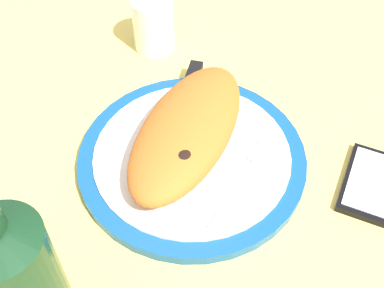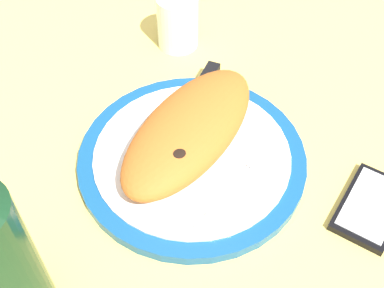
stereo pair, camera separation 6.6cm
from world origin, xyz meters
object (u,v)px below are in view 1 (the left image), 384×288
plate (192,158)px  knife (186,97)px  fork (247,174)px  smartphone (371,184)px  water_glass (154,27)px  calzone (187,130)px  wine_bottle (22,283)px

plate → knife: bearing=43.3°
plate → fork: bearing=-78.4°
plate → smartphone: 24.03cm
water_glass → smartphone: bearing=-95.9°
plate → water_glass: bearing=52.5°
calzone → fork: size_ratio=1.80×
knife → smartphone: bearing=-82.1°
water_glass → fork: bearing=-116.5°
plate → calzone: size_ratio=1.09×
fork → calzone: bearing=93.7°
plate → knife: knife is taller
calzone → smartphone: bearing=-65.1°
wine_bottle → smartphone: bearing=-25.8°
calzone → smartphone: 25.37cm
knife → water_glass: size_ratio=2.27×
knife → wine_bottle: (-35.25, -9.30, 8.78)cm
fork → wine_bottle: size_ratio=0.57×
plate → fork: size_ratio=1.96×
knife → plate: bearing=-136.7°
fork → smartphone: fork is taller
knife → wine_bottle: 37.50cm
water_glass → plate: bearing=-127.5°
fork → smartphone: size_ratio=1.21×
plate → water_glass: (15.89, 20.72, 3.05)cm
smartphone → fork: bearing=127.1°
plate → wine_bottle: 29.53cm
fork → water_glass: 32.03cm
smartphone → water_glass: (4.32, 41.78, 3.39)cm
smartphone → water_glass: size_ratio=1.44×
plate → water_glass: water_glass is taller
calzone → knife: (6.63, 5.57, -2.26)cm
fork → knife: knife is taller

